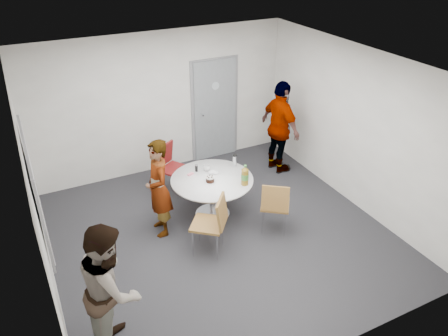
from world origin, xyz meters
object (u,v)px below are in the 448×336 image
chair_far (170,163)px  person_main (159,189)px  whiteboard (35,188)px  person_right (280,128)px  person_left (112,288)px  door (215,110)px  chair_near_right (275,203)px  table (215,183)px  chair_near_left (214,220)px

chair_far → person_main: 1.23m
whiteboard → person_right: whiteboard is taller
person_main → person_right: (2.74, 0.86, 0.12)m
person_left → door: bearing=-23.0°
person_right → door: bearing=33.2°
person_left → person_right: size_ratio=0.92×
chair_near_right → person_right: person_right is taller
chair_near_right → person_main: size_ratio=0.57×
door → chair_far: 1.67m
table → person_right: 2.00m
table → person_right: bearing=25.0°
chair_near_right → whiteboard: bearing=-153.2°
person_right → person_left: bearing=120.0°
whiteboard → door: bearing=32.7°
chair_near_right → person_right: bearing=91.4°
table → person_main: 0.97m
table → person_left: bearing=-139.3°
door → person_right: door is taller
chair_far → person_main: bearing=30.0°
table → person_right: (1.79, 0.83, 0.30)m
door → chair_near_left: (-1.35, -2.80, -0.45)m
chair_near_right → person_left: size_ratio=0.54×
table → person_left: person_left is taller
person_main → person_right: bearing=111.0°
person_left → person_right: person_right is taller
chair_near_right → door: bearing=119.6°
table → chair_near_left: bearing=-115.9°
chair_near_left → person_main: person_main is taller
table → chair_near_left: table is taller
chair_near_right → person_main: person_main is taller
chair_near_left → person_right: size_ratio=0.52×
door → person_left: size_ratio=1.26×
whiteboard → chair_near_left: bearing=-13.3°
person_left → chair_far: bearing=-15.1°
door → person_main: door is taller
whiteboard → table: size_ratio=1.41×
chair_near_left → person_left: (-1.70, -0.96, 0.26)m
door → chair_far: (-1.32, -0.91, -0.46)m
chair_near_right → person_right: (1.16, 1.69, 0.36)m
door → chair_near_right: bearing=-96.3°
chair_near_right → chair_far: (-1.01, 1.90, 0.01)m
person_right → chair_near_left: bearing=123.2°
table → person_right: person_right is taller
chair_near_left → person_main: size_ratio=0.59×
person_main → person_left: (-1.16, -1.79, 0.04)m
chair_near_left → chair_far: (0.03, 1.90, -0.01)m
door → table: size_ratio=1.58×
person_main → person_left: size_ratio=0.95×
chair_near_left → person_right: bearing=-13.8°
chair_near_right → table: bearing=162.2°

